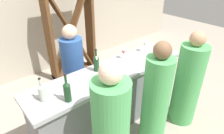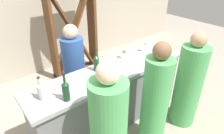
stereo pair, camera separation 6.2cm
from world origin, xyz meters
name	(u,v)px [view 1 (the left image)]	position (x,y,z in m)	size (l,w,h in m)	color
ground_plane	(112,120)	(0.00, 0.00, 0.00)	(12.00, 12.00, 0.00)	#9E9384
back_wall	(39,5)	(0.00, 2.20, 1.40)	(8.00, 0.10, 2.80)	#B2A893
bar_counter	(112,97)	(0.00, 0.00, 0.46)	(2.36, 0.58, 0.91)	slate
wine_rack	(71,32)	(0.33, 1.65, 0.92)	(0.97, 0.28, 1.84)	brown
wine_bottle_leftmost_clear_pale	(42,92)	(-0.96, -0.01, 1.01)	(0.08, 0.08, 0.27)	#B7C6B2
wine_bottle_second_left_olive_green	(67,91)	(-0.76, -0.18, 1.03)	(0.07, 0.07, 0.33)	#193D1E
wine_bottle_center_olive_green	(96,63)	(-0.16, 0.13, 1.03)	(0.07, 0.07, 0.31)	#193D1E
wine_glass_near_left	(107,73)	(-0.22, -0.16, 1.02)	(0.08, 0.08, 0.16)	white
wine_glass_near_center	(144,44)	(0.78, 0.13, 1.03)	(0.07, 0.07, 0.17)	white
wine_glass_near_right	(123,52)	(0.36, 0.16, 1.02)	(0.07, 0.07, 0.16)	white
person_left_guest	(156,100)	(0.20, -0.61, 0.67)	(0.44, 0.44, 1.46)	#4CA559
person_center_guest	(188,84)	(0.86, -0.65, 0.65)	(0.48, 0.48, 1.43)	#4CA559
person_right_guest	(111,132)	(-0.56, -0.64, 0.68)	(0.49, 0.49, 1.49)	#4CA559
person_server_behind	(74,72)	(-0.21, 0.67, 0.65)	(0.40, 0.40, 1.42)	#284C8C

